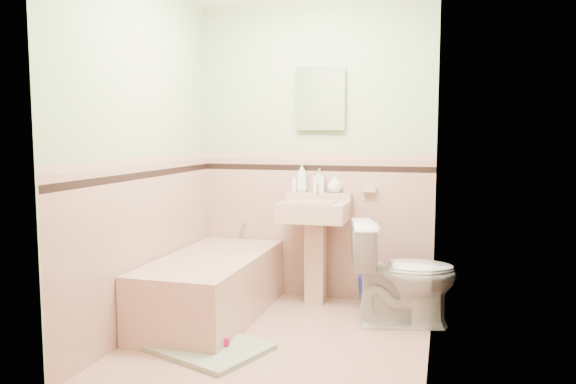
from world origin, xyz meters
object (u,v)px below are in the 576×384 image
(bathtub, at_px, (212,289))
(toilet, at_px, (403,273))
(medicine_cabinet, at_px, (320,99))
(soap_bottle_right, at_px, (335,183))
(sink, at_px, (314,254))
(shoe, at_px, (219,341))
(bucket, at_px, (373,292))
(soap_bottle_mid, at_px, (319,181))
(soap_bottle_left, at_px, (302,177))

(bathtub, height_order, toilet, toilet)
(medicine_cabinet, xyz_separation_m, soap_bottle_right, (0.14, -0.03, -0.70))
(sink, height_order, shoe, sink)
(sink, distance_m, shoe, 1.25)
(bucket, height_order, shoe, bucket)
(sink, distance_m, medicine_cabinet, 1.29)
(soap_bottle_right, relative_size, bucket, 0.61)
(sink, height_order, medicine_cabinet, medicine_cabinet)
(medicine_cabinet, height_order, soap_bottle_right, medicine_cabinet)
(sink, xyz_separation_m, bucket, (0.49, 0.05, -0.30))
(bathtub, bearing_deg, bucket, 26.52)
(bathtub, relative_size, soap_bottle_mid, 7.61)
(sink, distance_m, soap_bottle_right, 0.61)
(bucket, bearing_deg, soap_bottle_left, 168.54)
(soap_bottle_mid, distance_m, shoe, 1.66)
(soap_bottle_left, relative_size, soap_bottle_mid, 1.24)
(soap_bottle_left, bearing_deg, soap_bottle_right, 0.00)
(bathtub, distance_m, sink, 0.89)
(shoe, bearing_deg, soap_bottle_right, 55.86)
(soap_bottle_right, bearing_deg, soap_bottle_left, 180.00)
(soap_bottle_left, xyz_separation_m, shoe, (-0.23, -1.31, -0.98))
(soap_bottle_right, relative_size, toilet, 0.20)
(medicine_cabinet, distance_m, bucket, 1.65)
(toilet, bearing_deg, medicine_cabinet, 43.79)
(sink, relative_size, soap_bottle_mid, 4.37)
(bucket, bearing_deg, shoe, -126.12)
(toilet, bearing_deg, bathtub, 87.19)
(medicine_cabinet, height_order, shoe, medicine_cabinet)
(bathtub, height_order, medicine_cabinet, medicine_cabinet)
(sink, xyz_separation_m, shoe, (-0.38, -1.13, -0.37))
(sink, xyz_separation_m, soap_bottle_right, (0.14, 0.18, 0.57))
(soap_bottle_mid, bearing_deg, toilet, -32.16)
(bathtub, bearing_deg, medicine_cabinet, 47.42)
(soap_bottle_mid, bearing_deg, shoe, -106.12)
(soap_bottle_left, relative_size, toilet, 0.32)
(medicine_cabinet, distance_m, soap_bottle_mid, 0.68)
(medicine_cabinet, relative_size, bucket, 1.77)
(sink, height_order, bucket, sink)
(soap_bottle_left, xyz_separation_m, soap_bottle_mid, (0.15, 0.00, -0.02))
(soap_bottle_left, distance_m, soap_bottle_mid, 0.15)
(bathtub, xyz_separation_m, shoe, (0.30, -0.60, -0.16))
(toilet, bearing_deg, bucket, 24.96)
(shoe, bearing_deg, toilet, 24.16)
(medicine_cabinet, height_order, soap_bottle_left, medicine_cabinet)
(bathtub, bearing_deg, soap_bottle_left, 53.15)
(toilet, bearing_deg, soap_bottle_mid, 45.35)
(medicine_cabinet, bearing_deg, toilet, -33.71)
(sink, bearing_deg, medicine_cabinet, 90.00)
(medicine_cabinet, bearing_deg, bucket, -18.07)
(toilet, bearing_deg, sink, 56.43)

